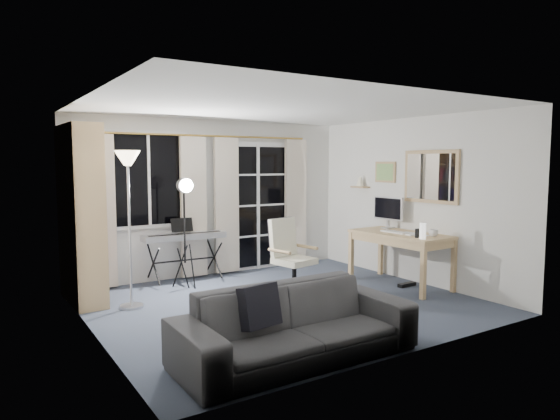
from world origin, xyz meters
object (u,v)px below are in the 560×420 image
object	(u,v)px
torchiere_lamp	(128,182)
keyboard_piano	(184,237)
bookshelf	(78,219)
sofa	(296,312)
monitor	(388,209)
mug	(433,232)
office_chair	(288,251)
desk	(400,239)
studio_light	(185,198)

from	to	relation	value
torchiere_lamp	keyboard_piano	world-z (taller)	torchiere_lamp
bookshelf	sofa	size ratio (longest dim) A/B	1.01
bookshelf	keyboard_piano	world-z (taller)	bookshelf
bookshelf	monitor	distance (m)	4.34
mug	office_chair	bearing A→B (deg)	152.92
desk	monitor	world-z (taller)	monitor
mug	sofa	distance (m)	3.02
keyboard_piano	monitor	xyz separation A→B (m)	(2.70, -1.38, 0.38)
desk	studio_light	bearing A→B (deg)	148.40
desk	monitor	size ratio (longest dim) A/B	2.64
keyboard_piano	monitor	distance (m)	3.06
monitor	mug	size ratio (longest dim) A/B	4.40
studio_light	torchiere_lamp	bearing A→B (deg)	-146.55
torchiere_lamp	office_chair	distance (m)	2.18
bookshelf	torchiere_lamp	world-z (taller)	bookshelf
bookshelf	studio_light	xyz separation A→B (m)	(1.38, -0.04, 0.21)
office_chair	desk	xyz separation A→B (m)	(1.65, -0.39, 0.06)
keyboard_piano	office_chair	xyz separation A→B (m)	(0.86, -1.44, -0.06)
desk	sofa	distance (m)	3.10
desk	mug	xyz separation A→B (m)	(0.10, -0.50, 0.16)
bookshelf	studio_light	size ratio (longest dim) A/B	1.41
office_chair	sofa	distance (m)	2.13
keyboard_piano	studio_light	distance (m)	0.71
sofa	desk	bearing A→B (deg)	27.40
studio_light	mug	xyz separation A→B (m)	(2.73, -1.96, -0.44)
torchiere_lamp	mug	world-z (taller)	torchiere_lamp
studio_light	mug	distance (m)	3.39
monitor	sofa	xyz separation A→B (m)	(-2.94, -1.87, -0.62)
keyboard_piano	mug	distance (m)	3.50
office_chair	sofa	xyz separation A→B (m)	(-1.10, -1.81, -0.17)
monitor	office_chair	bearing A→B (deg)	179.26
bookshelf	mug	size ratio (longest dim) A/B	17.74
torchiere_lamp	studio_light	distance (m)	1.07
keyboard_piano	desk	distance (m)	3.10
studio_light	office_chair	xyz separation A→B (m)	(0.98, -1.07, -0.66)
keyboard_piano	sofa	distance (m)	3.26
torchiere_lamp	monitor	distance (m)	3.80
studio_light	bookshelf	bearing A→B (deg)	-177.74
torchiere_lamp	office_chair	size ratio (longest dim) A/B	1.85
bookshelf	torchiere_lamp	bearing A→B (deg)	-51.65
desk	sofa	xyz separation A→B (m)	(-2.75, -1.42, -0.24)
bookshelf	monitor	xyz separation A→B (m)	(4.20, -1.06, -0.00)
torchiere_lamp	mug	bearing A→B (deg)	-21.77
keyboard_piano	sofa	world-z (taller)	keyboard_piano
bookshelf	desk	distance (m)	4.30
office_chair	bookshelf	bearing A→B (deg)	143.21
sofa	keyboard_piano	bearing A→B (deg)	85.85
bookshelf	studio_light	bearing A→B (deg)	-3.94
sofa	mug	bearing A→B (deg)	17.97
desk	monitor	bearing A→B (deg)	63.87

